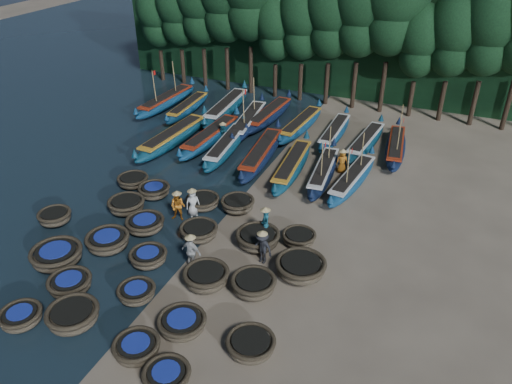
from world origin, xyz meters
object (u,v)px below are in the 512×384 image
at_px(coracle_1, 21,317).
at_px(coracle_16, 145,224).
at_px(coracle_22, 203,202).
at_px(fisherman_1, 265,222).
at_px(fisherman_6, 342,160).
at_px(long_boat_12, 248,121).
at_px(fisherman_3, 262,247).
at_px(coracle_19, 301,267).
at_px(coracle_3, 137,348).
at_px(coracle_13, 206,277).
at_px(long_boat_17, 396,147).
at_px(long_boat_10, 188,107).
at_px(long_boat_13, 269,115).
at_px(long_boat_16, 366,142).
at_px(fisherman_4, 191,251).
at_px(coracle_8, 182,323).
at_px(coracle_11, 108,241).
at_px(coracle_5, 57,255).
at_px(coracle_14, 254,284).
at_px(fisherman_0, 193,202).
at_px(coracle_21, 154,190).
at_px(long_boat_9, 167,101).
at_px(coracle_10, 55,217).
at_px(coracle_24, 299,238).
at_px(coracle_15, 126,205).
at_px(long_boat_11, 226,107).
at_px(coracle_6, 70,284).
at_px(coracle_2, 73,316).
at_px(fisherman_2, 178,205).
at_px(coracle_18, 258,238).
at_px(coracle_20, 133,180).
at_px(coracle_17, 199,231).
at_px(long_boat_5, 261,153).
at_px(long_boat_7, 323,172).
at_px(long_boat_2, 173,137).
at_px(coracle_7, 137,292).
at_px(long_boat_15, 334,132).
at_px(long_boat_3, 211,136).
at_px(long_boat_6, 292,165).
at_px(coracle_12, 148,257).
at_px(long_boat_4, 226,146).
at_px(fisherman_5, 223,133).

height_order(coracle_1, coracle_16, coracle_16).
xyz_separation_m(coracle_22, fisherman_1, (4.37, -1.36, 0.60)).
height_order(fisherman_1, fisherman_6, fisherman_1).
xyz_separation_m(long_boat_12, fisherman_3, (7.15, -14.43, 0.33)).
bearing_deg(coracle_19, coracle_3, -121.30).
xyz_separation_m(coracle_13, long_boat_17, (5.47, 16.96, 0.02)).
xyz_separation_m(long_boat_10, fisherman_1, (12.31, -13.51, 0.50)).
xyz_separation_m(long_boat_13, long_boat_16, (7.97, -1.86, -0.04)).
bearing_deg(fisherman_4, coracle_8, 119.42).
xyz_separation_m(coracle_8, coracle_11, (-6.16, 3.27, 0.08)).
xyz_separation_m(coracle_5, long_boat_17, (12.76, 18.39, 0.03)).
distance_m(coracle_14, fisherman_0, 7.11).
bearing_deg(coracle_21, long_boat_9, 119.16).
xyz_separation_m(coracle_10, coracle_24, (12.62, 3.43, -0.05)).
relative_size(coracle_24, fisherman_6, 1.19).
xyz_separation_m(coracle_15, long_boat_11, (-1.29, 15.17, 0.15)).
relative_size(long_boat_10, long_boat_17, 0.98).
bearing_deg(coracle_6, coracle_8, -0.71).
relative_size(coracle_2, fisherman_2, 1.33).
bearing_deg(long_boat_12, coracle_18, -72.05).
bearing_deg(long_boat_9, coracle_16, -58.96).
relative_size(coracle_20, long_boat_13, 0.27).
xyz_separation_m(coracle_17, coracle_22, (-1.23, 2.67, -0.04)).
xyz_separation_m(coracle_13, fisherman_1, (1.06, 4.37, 0.50)).
height_order(coracle_18, long_boat_5, long_boat_5).
bearing_deg(fisherman_3, long_boat_7, 102.30).
distance_m(coracle_18, coracle_22, 4.76).
bearing_deg(fisherman_3, coracle_13, -108.93).
distance_m(coracle_6, long_boat_2, 15.43).
relative_size(long_boat_10, fisherman_6, 4.22).
height_order(coracle_6, fisherman_0, fisherman_0).
relative_size(coracle_7, coracle_19, 0.68).
bearing_deg(coracle_16, long_boat_15, 68.58).
bearing_deg(long_boat_11, coracle_18, -62.86).
xyz_separation_m(coracle_11, coracle_22, (2.48, 5.26, -0.09)).
distance_m(long_boat_17, fisherman_2, 15.90).
distance_m(long_boat_3, long_boat_11, 5.56).
bearing_deg(coracle_22, coracle_1, -103.19).
bearing_deg(long_boat_6, coracle_18, -87.06).
distance_m(coracle_1, coracle_12, 5.95).
xyz_separation_m(coracle_6, long_boat_3, (-1.47, 16.18, 0.14)).
bearing_deg(long_boat_4, fisherman_2, -87.66).
distance_m(coracle_5, coracle_17, 6.88).
height_order(coracle_13, long_boat_3, long_boat_3).
distance_m(coracle_2, fisherman_6, 18.42).
xyz_separation_m(coracle_17, long_boat_3, (-4.76, 10.39, 0.14)).
bearing_deg(fisherman_4, long_boat_3, -60.41).
bearing_deg(long_boat_17, coracle_5, -131.46).
xyz_separation_m(long_boat_4, fisherman_2, (1.24, -8.38, 0.37)).
xyz_separation_m(coracle_11, fisherman_5, (-0.29, 13.41, 0.32)).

